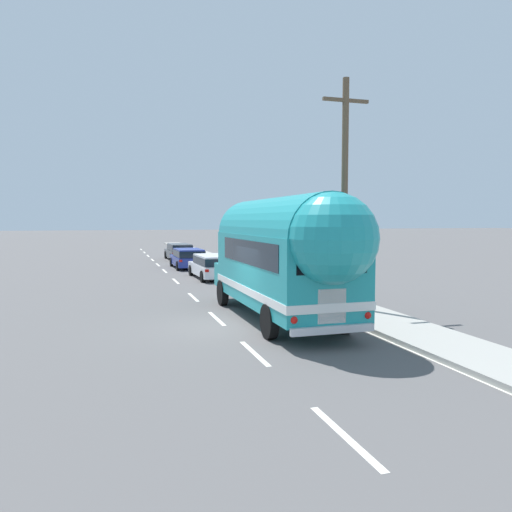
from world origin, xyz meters
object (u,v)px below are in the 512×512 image
at_px(utility_pole, 345,191).
at_px(car_lead, 213,265).
at_px(car_third, 179,251).
at_px(painted_bus, 284,253).
at_px(car_second, 188,257).

bearing_deg(utility_pole, car_lead, 103.51).
distance_m(car_lead, car_third, 13.66).
relative_size(painted_bus, car_third, 2.14).
bearing_deg(utility_pole, car_third, 96.21).
bearing_deg(car_third, painted_bus, -90.38).
xyz_separation_m(utility_pole, painted_bus, (-2.86, -1.43, -2.12)).
bearing_deg(car_lead, car_third, 90.11).
bearing_deg(car_second, painted_bus, -89.34).
relative_size(utility_pole, car_lead, 1.74).
height_order(car_lead, car_third, same).
distance_m(car_lead, car_second, 6.35).
bearing_deg(car_second, utility_pole, -79.97).
relative_size(painted_bus, car_lead, 2.12).
bearing_deg(car_second, car_lead, -86.24).
relative_size(utility_pole, painted_bus, 0.82).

